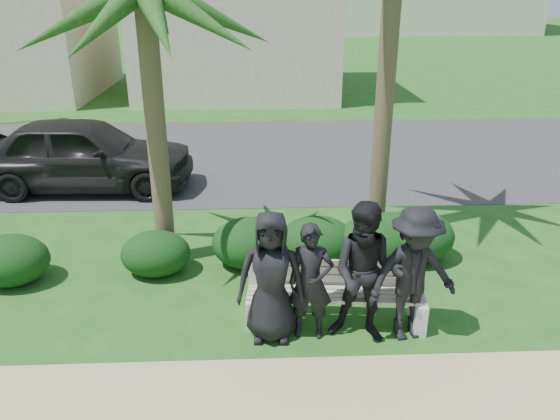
{
  "coord_description": "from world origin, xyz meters",
  "views": [
    {
      "loc": [
        -0.25,
        -6.6,
        4.31
      ],
      "look_at": [
        0.08,
        1.0,
        1.19
      ],
      "focal_mm": 35.0,
      "sensor_mm": 36.0,
      "label": 1
    }
  ],
  "objects_px": {
    "park_bench": "(335,298)",
    "man_a": "(271,277)",
    "man_b": "(311,282)",
    "car_a": "(84,154)",
    "man_d": "(413,275)",
    "man_c": "(367,274)"
  },
  "relations": [
    {
      "from": "man_b",
      "to": "man_c",
      "type": "bearing_deg",
      "value": -1.09
    },
    {
      "from": "man_b",
      "to": "car_a",
      "type": "xyz_separation_m",
      "value": [
        -4.56,
        5.91,
        0.03
      ]
    },
    {
      "from": "park_bench",
      "to": "man_d",
      "type": "height_order",
      "value": "man_d"
    },
    {
      "from": "park_bench",
      "to": "man_b",
      "type": "distance_m",
      "value": 0.62
    },
    {
      "from": "man_a",
      "to": "man_b",
      "type": "relative_size",
      "value": 1.12
    },
    {
      "from": "man_d",
      "to": "car_a",
      "type": "xyz_separation_m",
      "value": [
        -5.86,
        6.0,
        -0.09
      ]
    },
    {
      "from": "man_a",
      "to": "man_b",
      "type": "bearing_deg",
      "value": 4.65
    },
    {
      "from": "man_a",
      "to": "man_d",
      "type": "xyz_separation_m",
      "value": [
        1.81,
        -0.07,
        0.03
      ]
    },
    {
      "from": "man_b",
      "to": "car_a",
      "type": "bearing_deg",
      "value": 134.23
    },
    {
      "from": "man_a",
      "to": "car_a",
      "type": "distance_m",
      "value": 7.17
    },
    {
      "from": "park_bench",
      "to": "man_d",
      "type": "relative_size",
      "value": 1.33
    },
    {
      "from": "park_bench",
      "to": "man_b",
      "type": "bearing_deg",
      "value": -138.49
    },
    {
      "from": "man_c",
      "to": "man_a",
      "type": "bearing_deg",
      "value": -167.48
    },
    {
      "from": "man_a",
      "to": "man_b",
      "type": "distance_m",
      "value": 0.52
    },
    {
      "from": "park_bench",
      "to": "man_b",
      "type": "relative_size",
      "value": 1.54
    },
    {
      "from": "man_b",
      "to": "man_c",
      "type": "height_order",
      "value": "man_c"
    },
    {
      "from": "park_bench",
      "to": "man_d",
      "type": "xyz_separation_m",
      "value": [
        0.93,
        -0.35,
        0.54
      ]
    },
    {
      "from": "man_a",
      "to": "man_d",
      "type": "bearing_deg",
      "value": 1.18
    },
    {
      "from": "man_b",
      "to": "man_c",
      "type": "xyz_separation_m",
      "value": [
        0.7,
        -0.09,
        0.16
      ]
    },
    {
      "from": "park_bench",
      "to": "man_a",
      "type": "bearing_deg",
      "value": -157.03
    },
    {
      "from": "man_a",
      "to": "man_c",
      "type": "xyz_separation_m",
      "value": [
        1.21,
        -0.08,
        0.06
      ]
    },
    {
      "from": "man_a",
      "to": "man_b",
      "type": "height_order",
      "value": "man_a"
    }
  ]
}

